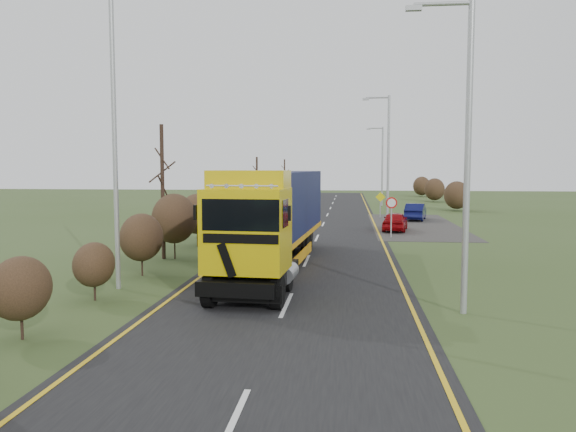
# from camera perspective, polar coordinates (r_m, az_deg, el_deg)

# --- Properties ---
(ground) EXTENTS (160.00, 160.00, 0.00)m
(ground) POSITION_cam_1_polar(r_m,az_deg,el_deg) (20.94, 1.06, -6.43)
(ground) COLOR #364A1F
(ground) RESTS_ON ground
(road) EXTENTS (8.00, 120.00, 0.02)m
(road) POSITION_cam_1_polar(r_m,az_deg,el_deg) (30.78, 2.74, -2.74)
(road) COLOR black
(road) RESTS_ON ground
(layby) EXTENTS (6.00, 18.00, 0.02)m
(layby) POSITION_cam_1_polar(r_m,az_deg,el_deg) (40.92, 12.72, -0.93)
(layby) COLOR #2F2D29
(layby) RESTS_ON ground
(lane_markings) EXTENTS (7.52, 116.00, 0.01)m
(lane_markings) POSITION_cam_1_polar(r_m,az_deg,el_deg) (30.47, 2.70, -2.78)
(lane_markings) COLOR gold
(lane_markings) RESTS_ON road
(hedgerow) EXTENTS (2.24, 102.04, 6.05)m
(hedgerow) POSITION_cam_1_polar(r_m,az_deg,el_deg) (29.51, -9.20, 0.01)
(hedgerow) COLOR #312215
(hedgerow) RESTS_ON ground
(lorry) EXTENTS (3.19, 14.66, 4.05)m
(lorry) POSITION_cam_1_polar(r_m,az_deg,el_deg) (22.84, -1.50, 0.34)
(lorry) COLOR black
(lorry) RESTS_ON ground
(car_red_hatchback) EXTENTS (2.03, 3.87, 1.26)m
(car_red_hatchback) POSITION_cam_1_polar(r_m,az_deg,el_deg) (37.07, 10.82, -0.54)
(car_red_hatchback) COLOR #93070B
(car_red_hatchback) RESTS_ON ground
(car_blue_sedan) EXTENTS (2.15, 4.17, 1.31)m
(car_blue_sedan) POSITION_cam_1_polar(r_m,az_deg,el_deg) (44.96, 12.83, 0.41)
(car_blue_sedan) COLOR #0B0E3D
(car_blue_sedan) RESTS_ON ground
(streetlight_near) EXTENTS (1.86, 0.18, 8.74)m
(streetlight_near) POSITION_cam_1_polar(r_m,az_deg,el_deg) (16.43, 17.46, 7.05)
(streetlight_near) COLOR #A5A7AB
(streetlight_near) RESTS_ON ground
(streetlight_mid) EXTENTS (1.96, 0.18, 9.21)m
(streetlight_mid) POSITION_cam_1_polar(r_m,az_deg,el_deg) (40.81, 9.99, 6.22)
(streetlight_mid) COLOR #A5A7AB
(streetlight_mid) RESTS_ON ground
(streetlight_far) EXTENTS (1.80, 0.18, 8.43)m
(streetlight_far) POSITION_cam_1_polar(r_m,az_deg,el_deg) (61.26, 9.46, 5.38)
(streetlight_far) COLOR #A5A7AB
(streetlight_far) RESTS_ON ground
(left_pole) EXTENTS (0.16, 0.16, 9.79)m
(left_pole) POSITION_cam_1_polar(r_m,az_deg,el_deg) (19.79, -17.19, 6.93)
(left_pole) COLOR #A5A7AB
(left_pole) RESTS_ON ground
(speed_sign) EXTENTS (0.66, 0.10, 2.39)m
(speed_sign) POSITION_cam_1_polar(r_m,az_deg,el_deg) (33.43, 10.46, 0.67)
(speed_sign) COLOR #A5A7AB
(speed_sign) RESTS_ON ground
(warning_board) EXTENTS (0.80, 0.11, 2.10)m
(warning_board) POSITION_cam_1_polar(r_m,az_deg,el_deg) (46.61, 9.36, 1.43)
(warning_board) COLOR #A5A7AB
(warning_board) RESTS_ON ground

